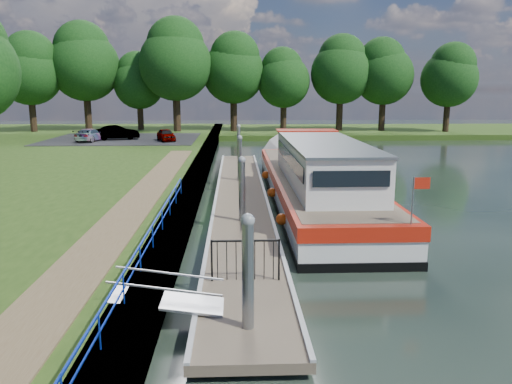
{
  "coord_description": "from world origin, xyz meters",
  "views": [
    {
      "loc": [
        -0.24,
        -10.5,
        5.46
      ],
      "look_at": [
        0.57,
        9.2,
        1.4
      ],
      "focal_mm": 35.0,
      "sensor_mm": 36.0,
      "label": 1
    }
  ],
  "objects_px": {
    "barge": "(312,178)",
    "car_b": "(117,133)",
    "car_a": "(166,135)",
    "pontoon": "(241,201)",
    "car_c": "(90,135)"
  },
  "relations": [
    {
      "from": "pontoon",
      "to": "car_b",
      "type": "relative_size",
      "value": 7.44
    },
    {
      "from": "pontoon",
      "to": "car_b",
      "type": "xyz_separation_m",
      "value": [
        -11.33,
        24.0,
        1.32
      ]
    },
    {
      "from": "pontoon",
      "to": "car_c",
      "type": "bearing_deg",
      "value": 120.72
    },
    {
      "from": "car_a",
      "to": "pontoon",
      "type": "bearing_deg",
      "value": -92.52
    },
    {
      "from": "barge",
      "to": "car_a",
      "type": "bearing_deg",
      "value": 115.4
    },
    {
      "from": "pontoon",
      "to": "barge",
      "type": "relative_size",
      "value": 1.42
    },
    {
      "from": "barge",
      "to": "car_a",
      "type": "height_order",
      "value": "barge"
    },
    {
      "from": "pontoon",
      "to": "car_b",
      "type": "height_order",
      "value": "car_b"
    },
    {
      "from": "barge",
      "to": "car_c",
      "type": "height_order",
      "value": "barge"
    },
    {
      "from": "pontoon",
      "to": "car_c",
      "type": "distance_m",
      "value": 26.37
    },
    {
      "from": "car_a",
      "to": "car_b",
      "type": "relative_size",
      "value": 0.81
    },
    {
      "from": "pontoon",
      "to": "car_b",
      "type": "bearing_deg",
      "value": 115.28
    },
    {
      "from": "barge",
      "to": "car_c",
      "type": "bearing_deg",
      "value": 128.37
    },
    {
      "from": "pontoon",
      "to": "car_a",
      "type": "height_order",
      "value": "car_a"
    },
    {
      "from": "barge",
      "to": "car_b",
      "type": "xyz_separation_m",
      "value": [
        -14.93,
        22.89,
        0.41
      ]
    }
  ]
}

